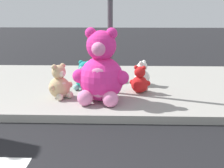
{
  "coord_description": "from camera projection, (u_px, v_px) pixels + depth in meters",
  "views": [
    {
      "loc": [
        1.23,
        -1.46,
        1.89
      ],
      "look_at": [
        1.06,
        3.6,
        0.55
      ],
      "focal_mm": 45.0,
      "sensor_mm": 36.0,
      "label": 1
    }
  ],
  "objects": [
    {
      "name": "sign_pole",
      "position": [
        110.0,
        12.0,
        5.68
      ],
      "size": [
        0.56,
        0.11,
        3.2
      ],
      "color": "#4C4C51",
      "rests_on": "sidewalk"
    },
    {
      "name": "plush_lime",
      "position": [
        106.0,
        72.0,
        7.05
      ],
      "size": [
        0.41,
        0.44,
        0.58
      ],
      "color": "#8CD133",
      "rests_on": "sidewalk"
    },
    {
      "name": "plush_teal",
      "position": [
        84.0,
        78.0,
        6.28
      ],
      "size": [
        0.47,
        0.47,
        0.66
      ],
      "color": "teal",
      "rests_on": "sidewalk"
    },
    {
      "name": "sidewalk",
      "position": [
        71.0,
        86.0,
        6.94
      ],
      "size": [
        28.0,
        4.4,
        0.15
      ],
      "primitive_type": "cube",
      "color": "#9E9B93",
      "rests_on": "ground_plane"
    },
    {
      "name": "plush_red",
      "position": [
        140.0,
        82.0,
        6.06
      ],
      "size": [
        0.45,
        0.42,
        0.6
      ],
      "color": "red",
      "rests_on": "sidewalk"
    },
    {
      "name": "plush_pink_large",
      "position": [
        101.0,
        73.0,
        5.4
      ],
      "size": [
        1.1,
        0.99,
        1.43
      ],
      "color": "#F22D93",
      "rests_on": "sidewalk"
    },
    {
      "name": "plush_white",
      "position": [
        141.0,
        75.0,
        6.64
      ],
      "size": [
        0.43,
        0.42,
        0.6
      ],
      "color": "white",
      "rests_on": "sidewalk"
    },
    {
      "name": "plush_tan",
      "position": [
        60.0,
        84.0,
        5.67
      ],
      "size": [
        0.5,
        0.5,
        0.7
      ],
      "color": "tan",
      "rests_on": "sidewalk"
    }
  ]
}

